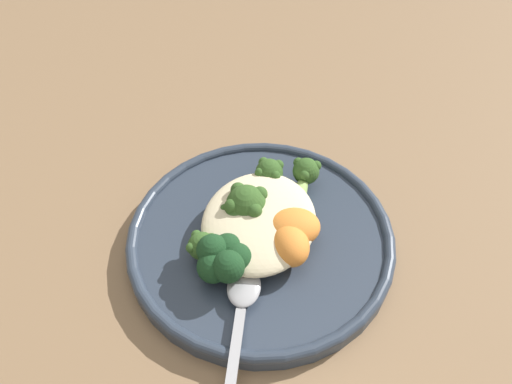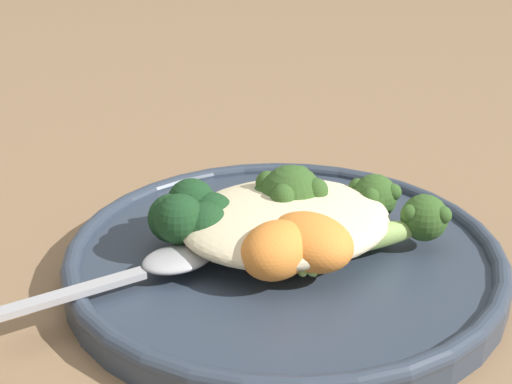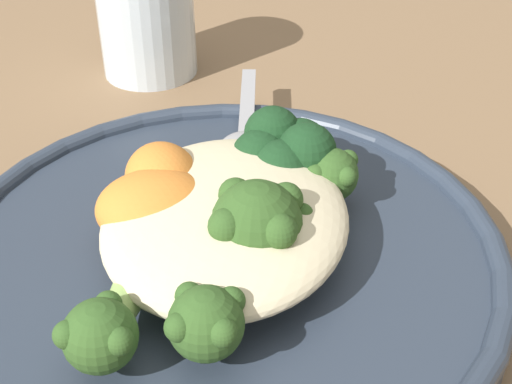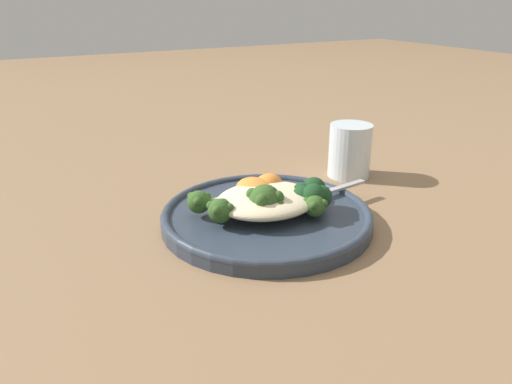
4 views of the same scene
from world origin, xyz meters
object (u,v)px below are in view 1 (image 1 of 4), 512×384
(broccoli_stalk_4, at_px, (226,243))
(spoon, at_px, (242,299))
(sweet_potato_chunk_0, at_px, (293,227))
(sweet_potato_chunk_1, at_px, (290,245))
(broccoli_stalk_1, at_px, (273,185))
(quinoa_mound, at_px, (259,221))
(broccoli_stalk_2, at_px, (250,207))
(kale_tuft, at_px, (224,258))
(broccoli_stalk_0, at_px, (301,189))
(broccoli_stalk_3, at_px, (246,219))
(plate, at_px, (261,237))

(broccoli_stalk_4, xyz_separation_m, spoon, (-0.05, -0.03, -0.01))
(spoon, bearing_deg, sweet_potato_chunk_0, 152.39)
(sweet_potato_chunk_1, bearing_deg, broccoli_stalk_1, 24.46)
(quinoa_mound, relative_size, broccoli_stalk_1, 1.32)
(broccoli_stalk_2, bearing_deg, kale_tuft, 103.14)
(quinoa_mound, relative_size, spoon, 1.06)
(broccoli_stalk_2, bearing_deg, broccoli_stalk_0, -114.07)
(quinoa_mound, distance_m, spoon, 0.08)
(sweet_potato_chunk_1, height_order, spoon, sweet_potato_chunk_1)
(broccoli_stalk_3, height_order, broccoli_stalk_4, broccoli_stalk_3)
(broccoli_stalk_1, distance_m, broccoli_stalk_4, 0.09)
(kale_tuft, distance_m, spoon, 0.04)
(broccoli_stalk_3, distance_m, sweet_potato_chunk_0, 0.05)
(quinoa_mound, xyz_separation_m, broccoli_stalk_0, (0.05, -0.03, -0.00))
(sweet_potato_chunk_0, bearing_deg, broccoli_stalk_2, 76.05)
(broccoli_stalk_0, bearing_deg, quinoa_mound, 152.17)
(kale_tuft, bearing_deg, broccoli_stalk_4, 12.34)
(plate, relative_size, broccoli_stalk_0, 2.37)
(broccoli_stalk_2, xyz_separation_m, spoon, (-0.09, -0.02, -0.02))
(broccoli_stalk_0, distance_m, kale_tuft, 0.12)
(plate, xyz_separation_m, broccoli_stalk_1, (0.05, 0.00, 0.02))
(plate, distance_m, broccoli_stalk_2, 0.04)
(broccoli_stalk_4, bearing_deg, broccoli_stalk_1, -134.54)
(sweet_potato_chunk_0, bearing_deg, broccoli_stalk_1, 31.13)
(broccoli_stalk_1, distance_m, sweet_potato_chunk_0, 0.06)
(plate, bearing_deg, broccoli_stalk_4, 138.87)
(quinoa_mound, bearing_deg, broccoli_stalk_0, -30.49)
(quinoa_mound, xyz_separation_m, broccoli_stalk_3, (-0.00, 0.01, -0.00))
(broccoli_stalk_2, bearing_deg, broccoli_stalk_1, -88.05)
(broccoli_stalk_0, distance_m, sweet_potato_chunk_1, 0.08)
(sweet_potato_chunk_0, xyz_separation_m, kale_tuft, (-0.05, 0.05, 0.00))
(broccoli_stalk_0, xyz_separation_m, kale_tuft, (-0.11, 0.05, 0.01))
(sweet_potato_chunk_0, distance_m, kale_tuft, 0.08)
(plate, relative_size, broccoli_stalk_1, 2.71)
(broccoli_stalk_1, distance_m, broccoli_stalk_2, 0.05)
(plate, relative_size, spoon, 2.16)
(broccoli_stalk_4, relative_size, kale_tuft, 1.99)
(broccoli_stalk_0, height_order, kale_tuft, kale_tuft)
(broccoli_stalk_3, bearing_deg, broccoli_stalk_0, -122.49)
(broccoli_stalk_3, distance_m, kale_tuft, 0.05)
(plate, bearing_deg, sweet_potato_chunk_0, -89.77)
(broccoli_stalk_1, distance_m, broccoli_stalk_3, 0.05)
(sweet_potato_chunk_1, bearing_deg, spoon, 152.39)
(quinoa_mound, height_order, broccoli_stalk_2, broccoli_stalk_2)
(sweet_potato_chunk_1, height_order, kale_tuft, kale_tuft)
(broccoli_stalk_1, height_order, broccoli_stalk_2, broccoli_stalk_2)
(broccoli_stalk_2, bearing_deg, plate, 161.15)
(quinoa_mound, bearing_deg, broccoli_stalk_4, 142.76)
(broccoli_stalk_3, relative_size, spoon, 0.73)
(broccoli_stalk_2, xyz_separation_m, broccoli_stalk_4, (-0.04, 0.01, -0.01))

